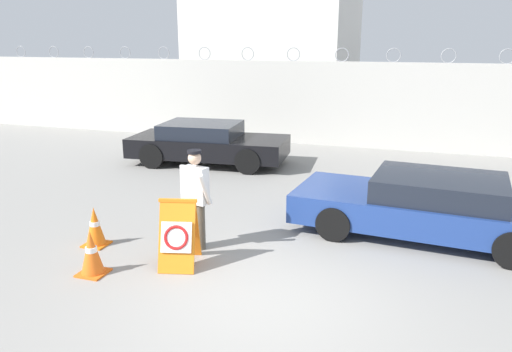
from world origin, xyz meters
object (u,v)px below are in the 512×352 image
at_px(traffic_cone_near, 91,253).
at_px(parked_car_rear_sedan, 427,205).
at_px(traffic_cone_far, 95,227).
at_px(parked_car_front_coupe, 207,143).
at_px(security_guard, 196,194).
at_px(barricade_sign, 179,233).

distance_m(traffic_cone_near, parked_car_rear_sedan, 6.02).
height_order(traffic_cone_far, parked_car_rear_sedan, parked_car_rear_sedan).
height_order(traffic_cone_near, parked_car_front_coupe, parked_car_front_coupe).
xyz_separation_m(security_guard, traffic_cone_far, (-1.79, -0.47, -0.65)).
distance_m(barricade_sign, parked_car_rear_sedan, 4.64).
bearing_deg(traffic_cone_far, traffic_cone_near, -56.71).
relative_size(barricade_sign, traffic_cone_near, 1.57).
bearing_deg(parked_car_front_coupe, traffic_cone_near, -85.66).
bearing_deg(barricade_sign, parked_car_rear_sedan, 19.60).
distance_m(barricade_sign, parked_car_front_coupe, 6.97).
xyz_separation_m(barricade_sign, parked_car_rear_sedan, (3.82, 2.63, 0.04)).
distance_m(traffic_cone_near, traffic_cone_far, 1.18).
bearing_deg(parked_car_front_coupe, barricade_sign, -75.16).
height_order(barricade_sign, traffic_cone_far, barricade_sign).
relative_size(barricade_sign, security_guard, 0.64).
bearing_deg(parked_car_rear_sedan, security_guard, 31.01).
height_order(security_guard, traffic_cone_near, security_guard).
distance_m(security_guard, parked_car_rear_sedan, 4.31).
height_order(traffic_cone_near, parked_car_rear_sedan, parked_car_rear_sedan).
xyz_separation_m(traffic_cone_near, parked_car_rear_sedan, (4.98, 3.37, 0.25)).
bearing_deg(parked_car_front_coupe, security_guard, -73.07).
distance_m(traffic_cone_far, parked_car_rear_sedan, 6.12).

